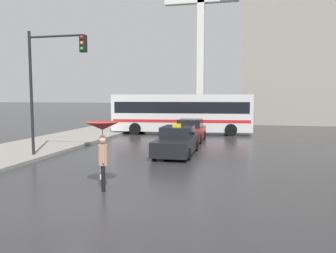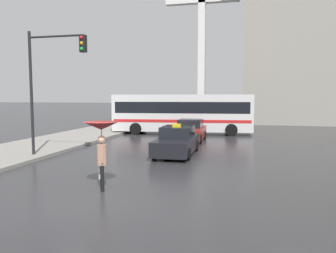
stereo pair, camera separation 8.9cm
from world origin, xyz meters
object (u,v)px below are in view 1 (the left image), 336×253
at_px(pedestrian_with_umbrella, 102,134).
at_px(monument_cross, 201,26).
at_px(sedan_red, 190,131).
at_px(taxi, 177,142).
at_px(traffic_light, 51,72).
at_px(city_bus, 182,112).

bearing_deg(pedestrian_with_umbrella, monument_cross, -25.59).
relative_size(sedan_red, pedestrian_with_umbrella, 1.80).
height_order(taxi, traffic_light, traffic_light).
relative_size(traffic_light, monument_cross, 0.29).
bearing_deg(monument_cross, sedan_red, -84.87).
relative_size(taxi, city_bus, 0.39).
height_order(taxi, city_bus, city_bus).
bearing_deg(city_bus, sedan_red, 12.04).
distance_m(pedestrian_with_umbrella, monument_cross, 35.02).
xyz_separation_m(taxi, traffic_light, (-5.78, -2.51, 3.61)).
bearing_deg(monument_cross, city_bus, -88.29).
height_order(city_bus, traffic_light, traffic_light).
bearing_deg(monument_cross, taxi, -85.61).
distance_m(sedan_red, traffic_light, 10.41).
bearing_deg(traffic_light, pedestrian_with_umbrella, -44.68).
distance_m(sedan_red, city_bus, 4.68).
distance_m(city_bus, monument_cross, 19.48).
height_order(taxi, monument_cross, monument_cross).
bearing_deg(sedan_red, pedestrian_with_umbrella, 85.96).
bearing_deg(sedan_red, taxi, 91.58).
distance_m(sedan_red, monument_cross, 23.84).
height_order(sedan_red, city_bus, city_bus).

